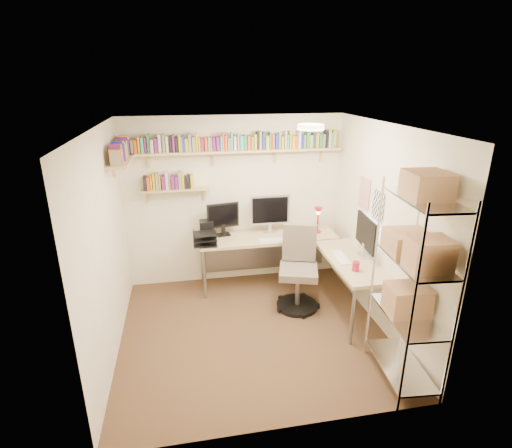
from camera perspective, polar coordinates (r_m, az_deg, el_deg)
The scene contains 6 objects.
ground at distance 5.16m, azimuth -0.46°, elevation -15.05°, with size 3.20×3.20×0.00m, color #4D3121.
room_shell at distance 4.46m, azimuth -0.46°, elevation 1.50°, with size 3.24×3.04×2.52m.
wall_shelves at distance 5.55m, azimuth -7.16°, elevation 10.12°, with size 3.12×1.09×0.80m.
corner_desk at distance 5.68m, azimuth 3.43°, elevation -2.62°, with size 2.34×2.01×1.37m.
office_chair at distance 5.48m, azimuth 6.06°, elevation -7.11°, with size 0.62×0.63×1.13m.
wire_rack at distance 4.04m, azimuth 21.82°, elevation -4.57°, with size 0.52×0.93×2.21m.
Camera 1 is at (-0.73, -4.16, 2.96)m, focal length 28.00 mm.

